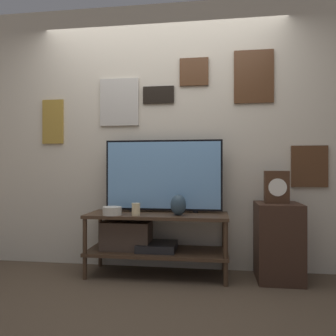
{
  "coord_description": "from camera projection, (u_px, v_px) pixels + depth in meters",
  "views": [
    {
      "loc": [
        0.53,
        -2.77,
        1.01
      ],
      "look_at": [
        0.1,
        0.27,
        1.01
      ],
      "focal_mm": 35.0,
      "sensor_mm": 36.0,
      "label": 1
    }
  ],
  "objects": [
    {
      "name": "ground_plane",
      "position": [
        152.0,
        285.0,
        2.82
      ],
      "size": [
        12.0,
        12.0,
        0.0
      ],
      "primitive_type": "plane",
      "color": "#4C3D2D"
    },
    {
      "name": "wall_back",
      "position": [
        162.0,
        135.0,
        3.37
      ],
      "size": [
        6.4,
        0.08,
        2.7
      ],
      "color": "beige",
      "rests_on": "ground_plane"
    },
    {
      "name": "media_console",
      "position": [
        145.0,
        236.0,
        3.11
      ],
      "size": [
        1.33,
        0.47,
        0.58
      ],
      "color": "#422D1E",
      "rests_on": "ground_plane"
    },
    {
      "name": "television",
      "position": [
        163.0,
        175.0,
        3.19
      ],
      "size": [
        1.14,
        0.05,
        0.7
      ],
      "color": "black",
      "rests_on": "media_console"
    },
    {
      "name": "vase_wide_bowl",
      "position": [
        112.0,
        211.0,
        2.99
      ],
      "size": [
        0.17,
        0.17,
        0.08
      ],
      "color": "beige",
      "rests_on": "media_console"
    },
    {
      "name": "vase_urn_stoneware",
      "position": [
        178.0,
        205.0,
        2.98
      ],
      "size": [
        0.14,
        0.13,
        0.19
      ],
      "color": "#2D4251",
      "rests_on": "media_console"
    },
    {
      "name": "candle_jar",
      "position": [
        136.0,
        209.0,
        2.97
      ],
      "size": [
        0.08,
        0.08,
        0.11
      ],
      "color": "beige",
      "rests_on": "media_console"
    },
    {
      "name": "side_table",
      "position": [
        278.0,
        241.0,
        2.96
      ],
      "size": [
        0.39,
        0.43,
        0.7
      ],
      "color": "#382319",
      "rests_on": "ground_plane"
    },
    {
      "name": "mantel_clock",
      "position": [
        277.0,
        187.0,
        2.95
      ],
      "size": [
        0.21,
        0.11,
        0.29
      ],
      "color": "#422819",
      "rests_on": "side_table"
    }
  ]
}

